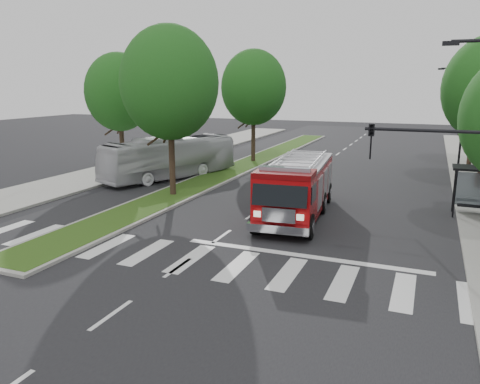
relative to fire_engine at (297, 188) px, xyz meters
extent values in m
plane|color=black|center=(-2.21, -4.55, -1.51)|extent=(140.00, 140.00, 0.00)
cube|color=gray|center=(-16.71, 5.45, -1.43)|extent=(5.00, 80.00, 0.15)
cube|color=gray|center=(-8.21, 13.45, -1.44)|extent=(3.00, 50.00, 0.14)
cube|color=#284D16|center=(-8.21, 13.45, -1.36)|extent=(2.60, 49.50, 0.02)
cylinder|color=black|center=(7.59, 2.85, -0.26)|extent=(0.08, 0.08, 2.50)
cylinder|color=black|center=(7.59, 4.05, -0.26)|extent=(0.08, 0.08, 2.50)
cylinder|color=black|center=(9.29, 19.45, 0.47)|extent=(0.36, 0.36, 3.96)
ellipsoid|color=#163E11|center=(9.29, 19.45, 4.34)|extent=(5.00, 5.00, 5.75)
cylinder|color=black|center=(-8.21, 1.45, 0.80)|extent=(0.36, 0.36, 4.62)
ellipsoid|color=#163E11|center=(-8.21, 1.45, 5.32)|extent=(5.80, 5.80, 6.67)
cylinder|color=black|center=(-8.21, 15.45, 0.69)|extent=(0.36, 0.36, 4.40)
ellipsoid|color=#163E11|center=(-8.21, 15.45, 4.99)|extent=(5.60, 5.60, 6.44)
cylinder|color=black|center=(-16.21, 7.45, 0.58)|extent=(0.36, 0.36, 4.18)
ellipsoid|color=#163E11|center=(-16.21, 7.45, 4.67)|extent=(5.20, 5.20, 5.98)
cube|color=black|center=(6.49, -8.05, 6.34)|extent=(0.45, 0.20, 0.12)
cylinder|color=black|center=(6.29, -8.05, 3.89)|extent=(4.00, 0.10, 0.10)
imported|color=black|center=(4.49, -8.05, 3.49)|extent=(0.18, 0.22, 1.10)
cylinder|color=black|center=(8.29, 15.45, 2.49)|extent=(0.16, 0.16, 8.00)
cylinder|color=black|center=(7.39, 15.45, 6.39)|extent=(1.80, 0.10, 0.10)
cube|color=black|center=(6.49, 15.45, 6.34)|extent=(0.45, 0.20, 0.12)
cube|color=#620507|center=(-0.01, 0.07, -0.98)|extent=(3.42, 9.04, 0.26)
cube|color=#98080A|center=(-0.08, 0.91, 0.12)|extent=(3.23, 6.95, 2.10)
cube|color=#98080A|center=(0.29, -3.18, 0.12)|extent=(2.79, 2.12, 2.21)
cube|color=#B2B2B7|center=(-0.08, 0.91, 1.23)|extent=(3.23, 6.95, 0.13)
cylinder|color=#B2B2B7|center=(-1.03, 0.82, 1.44)|extent=(0.67, 6.30, 0.11)
cylinder|color=#B2B2B7|center=(0.86, 0.99, 1.44)|extent=(0.67, 6.30, 0.11)
cube|color=silver|center=(0.40, -4.39, -0.88)|extent=(2.76, 0.61, 0.37)
cube|color=#8C99A5|center=(0.29, -3.18, 1.54)|extent=(2.34, 0.58, 0.19)
cylinder|color=black|center=(-0.89, -3.61, -0.93)|extent=(0.47, 1.19, 1.16)
cylinder|color=black|center=(1.52, -3.39, -0.93)|extent=(0.47, 1.19, 1.16)
cylinder|color=black|center=(-1.29, 0.80, -0.93)|extent=(0.47, 1.19, 1.16)
cylinder|color=black|center=(1.12, 1.02, -0.93)|extent=(0.47, 1.19, 1.16)
cylinder|color=black|center=(-1.51, 3.31, -0.93)|extent=(0.47, 1.19, 1.16)
cylinder|color=black|center=(0.90, 3.53, -0.93)|extent=(0.47, 1.19, 1.16)
imported|color=silver|center=(-11.34, 6.52, 0.00)|extent=(6.39, 11.01, 3.02)
camera|label=1|loc=(6.18, -22.93, 5.21)|focal=35.00mm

